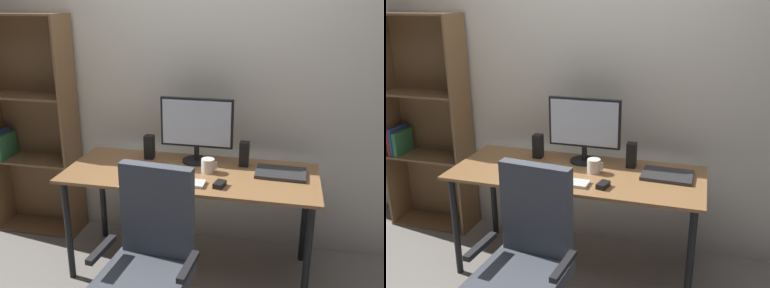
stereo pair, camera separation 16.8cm
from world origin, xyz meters
TOP-DOWN VIEW (x-y plane):
  - ground_plane at (0.00, 0.00)m, footprint 12.00×12.00m
  - back_wall at (0.00, 0.51)m, footprint 6.40×0.10m
  - desk at (0.00, 0.00)m, footprint 1.66×0.68m
  - monitor at (-0.00, 0.20)m, footprint 0.50×0.20m
  - keyboard at (-0.01, -0.20)m, footprint 0.29×0.12m
  - mouse at (0.23, -0.19)m, footprint 0.08×0.11m
  - coffee_mug at (0.11, 0.02)m, footprint 0.10×0.09m
  - laptop at (0.58, 0.08)m, footprint 0.33×0.24m
  - speaker_left at (-0.34, 0.19)m, footprint 0.06×0.07m
  - speaker_right at (0.33, 0.19)m, footprint 0.06×0.07m
  - paper_sheet at (-0.25, -0.20)m, footprint 0.25×0.32m
  - office_chair at (-0.06, -0.73)m, footprint 0.54×0.54m
  - bookshelf at (-1.36, 0.34)m, footprint 0.69×0.28m

SIDE VIEW (x-z plane):
  - ground_plane at x=0.00m, z-range 0.00..0.00m
  - office_chair at x=-0.06m, z-range -0.05..0.96m
  - desk at x=0.00m, z-range 0.29..1.03m
  - paper_sheet at x=-0.25m, z-range 0.74..0.74m
  - keyboard at x=-0.01m, z-range 0.74..0.76m
  - laptop at x=0.58m, z-range 0.74..0.76m
  - mouse at x=0.23m, z-range 0.74..0.77m
  - coffee_mug at x=0.11m, z-range 0.74..0.83m
  - speaker_left at x=-0.34m, z-range 0.74..0.91m
  - speaker_right at x=0.33m, z-range 0.74..0.91m
  - bookshelf at x=-1.36m, z-range -0.01..1.72m
  - monitor at x=0.00m, z-range 0.77..1.22m
  - back_wall at x=0.00m, z-range 0.00..2.60m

